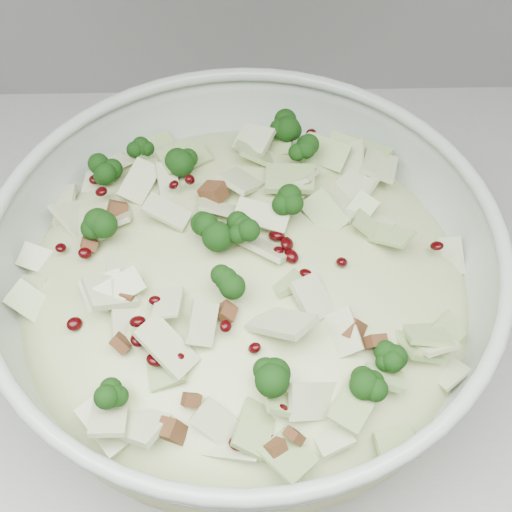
% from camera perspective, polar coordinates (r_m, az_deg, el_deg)
% --- Properties ---
extents(counter, '(3.60, 0.60, 0.90)m').
position_cam_1_polar(counter, '(1.16, 13.99, -13.57)').
color(counter, '#A9A9A4').
rests_on(counter, floor).
extents(mixing_bowl, '(0.48, 0.48, 0.17)m').
position_cam_1_polar(mixing_bowl, '(0.61, -0.88, -3.02)').
color(mixing_bowl, '#A6B6A9').
rests_on(mixing_bowl, counter).
extents(salad, '(0.41, 0.41, 0.17)m').
position_cam_1_polar(salad, '(0.59, -0.92, -1.54)').
color(salad, '#BDCE8D').
rests_on(salad, mixing_bowl).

